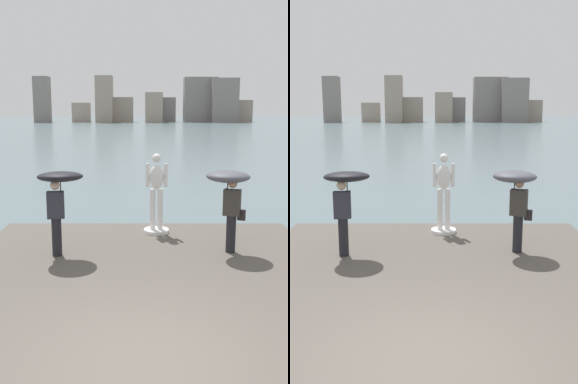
# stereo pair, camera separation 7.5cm
# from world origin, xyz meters

# --- Properties ---
(ground_plane) EXTENTS (400.00, 400.00, 0.00)m
(ground_plane) POSITION_xyz_m (0.00, 40.00, 0.00)
(ground_plane) COLOR slate
(pier) EXTENTS (7.95, 10.13, 0.40)m
(pier) POSITION_xyz_m (0.00, 2.07, 0.20)
(pier) COLOR #564F47
(pier) RESTS_ON ground
(statue_white_figure) EXTENTS (0.67, 0.67, 2.14)m
(statue_white_figure) POSITION_xyz_m (0.28, 6.19, 1.38)
(statue_white_figure) COLOR white
(statue_white_figure) RESTS_ON pier
(onlooker_left) EXTENTS (1.16, 1.17, 1.97)m
(onlooker_left) POSITION_xyz_m (-1.95, 4.33, 1.94)
(onlooker_left) COLOR black
(onlooker_left) RESTS_ON pier
(onlooker_right) EXTENTS (1.29, 1.29, 1.92)m
(onlooker_right) POSITION_xyz_m (1.90, 4.59, 1.92)
(onlooker_right) COLOR black
(onlooker_right) RESTS_ON pier
(distant_skyline) EXTENTS (63.92, 12.96, 13.04)m
(distant_skyline) POSITION_xyz_m (6.57, 125.91, 5.18)
(distant_skyline) COLOR gray
(distant_skyline) RESTS_ON ground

